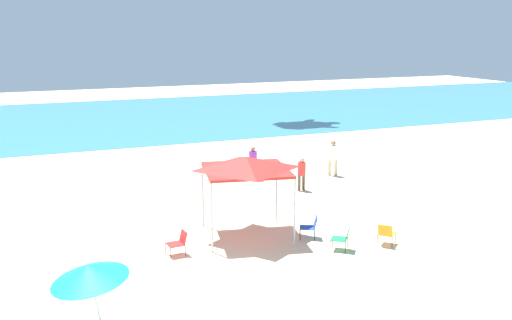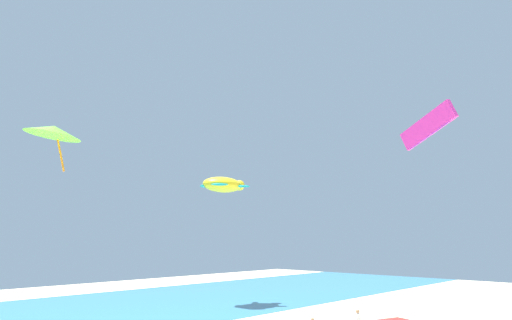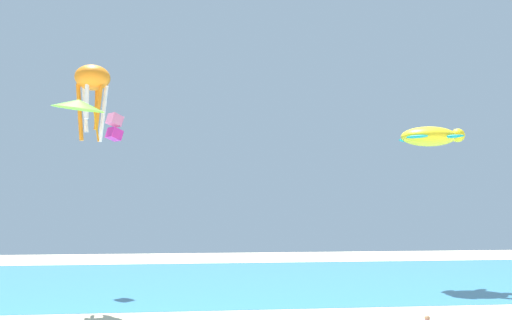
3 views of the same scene
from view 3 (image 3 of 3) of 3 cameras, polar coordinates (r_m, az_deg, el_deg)
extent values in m
cube|color=teal|center=(46.40, -1.09, -13.26)|extent=(120.00, 26.02, 0.02)
sphere|color=#A87A56|center=(25.14, 18.64, -16.43)|extent=(0.25, 0.25, 0.25)
cone|color=#66D82D|center=(26.02, -19.27, 5.91)|extent=(3.53, 3.52, 0.81)
cylinder|color=orange|center=(26.43, -17.49, 3.88)|extent=(0.46, 0.45, 1.80)
cube|color=pink|center=(41.99, -15.55, 4.35)|extent=(1.47, 1.46, 1.07)
cube|color=#E02D9E|center=(41.82, -15.59, 2.80)|extent=(1.47, 1.46, 1.07)
ellipsoid|color=orange|center=(37.02, -17.84, 8.77)|extent=(2.37, 2.37, 1.73)
cylinder|color=orange|center=(37.33, -17.41, 5.91)|extent=(0.34, 0.52, 2.53)
cylinder|color=white|center=(37.21, -18.61, 5.44)|extent=(0.51, 0.50, 3.23)
cylinder|color=orange|center=(36.47, -19.15, 5.10)|extent=(0.65, 0.39, 3.91)
cylinder|color=white|center=(35.97, -18.44, 6.35)|extent=(0.34, 0.52, 2.53)
cylinder|color=orange|center=(35.97, -17.23, 5.75)|extent=(0.51, 0.50, 3.23)
cylinder|color=white|center=(36.59, -16.75, 5.01)|extent=(0.65, 0.39, 3.91)
ellipsoid|color=yellow|center=(44.77, 18.78, 2.50)|extent=(4.64, 3.74, 1.86)
sphere|color=yellow|center=(45.86, 21.68, 2.58)|extent=(1.14, 1.14, 1.14)
ellipsoid|color=teal|center=(46.76, 19.40, 1.98)|extent=(1.83, 1.67, 0.25)
ellipsoid|color=teal|center=(43.80, 21.17, 2.49)|extent=(1.80, 1.70, 0.25)
ellipsoid|color=teal|center=(45.33, 16.38, 2.11)|extent=(1.83, 1.67, 0.25)
ellipsoid|color=teal|center=(43.00, 17.60, 2.52)|extent=(1.80, 1.70, 0.25)
camera|label=1|loc=(4.26, -173.41, 15.65)|focal=41.45mm
camera|label=2|loc=(15.14, -79.36, -0.90)|focal=32.22mm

